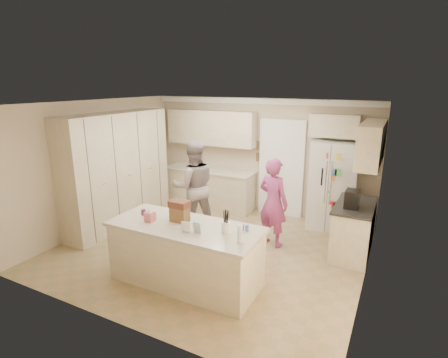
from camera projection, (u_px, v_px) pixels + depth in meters
The scene contains 41 objects.
floor at pixel (210, 249), 6.35m from camera, with size 5.20×4.60×0.02m, color #997D55.
ceiling at pixel (209, 103), 5.65m from camera, with size 5.20×4.60×0.02m, color white.
wall_back at pixel (259, 156), 7.98m from camera, with size 5.20×0.02×2.60m, color #C5B294.
wall_front at pixel (111, 229), 4.02m from camera, with size 5.20×0.02×2.60m, color #C5B294.
wall_left at pixel (99, 165), 7.15m from camera, with size 0.02×4.60×2.60m, color #C5B294.
wall_right at pixel (373, 204), 4.86m from camera, with size 0.02×4.60×2.60m, color #C5B294.
crown_back at pixel (260, 101), 7.61m from camera, with size 5.20×0.08×0.12m, color white.
pantry_bank at pixel (118, 170), 7.22m from camera, with size 0.60×2.60×2.35m, color beige.
back_base_cab at pixel (209, 189), 8.45m from camera, with size 2.20×0.60×0.88m, color beige.
back_countertop at pixel (209, 170), 8.32m from camera, with size 2.24×0.63×0.04m, color beige.
back_upper_cab at pixel (211, 128), 8.17m from camera, with size 2.20×0.35×0.80m, color beige.
doorway_opening at pixel (281, 169), 7.78m from camera, with size 0.90×0.06×2.10m, color black.
doorway_casing at pixel (281, 170), 7.75m from camera, with size 1.02×0.03×2.22m, color white.
wall_frame_upper at pixel (260, 145), 7.87m from camera, with size 0.15×0.02×0.20m, color brown.
wall_frame_lower at pixel (259, 157), 7.94m from camera, with size 0.15×0.02×0.20m, color brown.
refrigerator at pixel (331, 185), 7.13m from camera, with size 0.90×0.70×1.80m, color white.
fridge_seam at pixel (328, 190), 6.83m from camera, with size 0.01×0.02×1.78m, color gray.
fridge_dispenser at pixel (317, 176), 6.85m from camera, with size 0.22×0.03×0.35m, color black.
fridge_handle_l at pixel (326, 182), 6.80m from camera, with size 0.02×0.02×0.85m, color silver.
fridge_handle_r at pixel (331, 183), 6.75m from camera, with size 0.02×0.02×0.85m, color silver.
over_fridge_cab at pixel (335, 126), 6.89m from camera, with size 0.95×0.35×0.45m, color beige.
right_base_cab at pixel (353, 230), 6.08m from camera, with size 0.60×1.20×0.88m, color beige.
right_countertop at pixel (355, 205), 5.96m from camera, with size 0.63×1.24×0.04m, color #2D2B28.
right_upper_cab at pixel (372, 143), 5.79m from camera, with size 0.35×1.50×0.70m, color beige.
coffee_maker at pixel (352, 199), 5.76m from camera, with size 0.22×0.28×0.30m, color black.
island_base at pixel (186, 255), 5.20m from camera, with size 2.20×0.90×0.88m, color beige.
island_top at pixel (185, 227), 5.08m from camera, with size 2.28×0.96×0.05m, color beige.
utensil_crock at pixel (226, 227), 4.81m from camera, with size 0.13×0.13×0.15m, color white.
tissue_box at pixel (150, 217), 5.21m from camera, with size 0.13×0.13×0.14m, color #DA6976.
tissue_plume at pixel (150, 210), 5.18m from camera, with size 0.08×0.08×0.08m, color white.
dollhouse_body at pixel (180, 214), 5.19m from camera, with size 0.26×0.18×0.22m, color brown.
dollhouse_roof at pixel (179, 204), 5.15m from camera, with size 0.28×0.20×0.10m, color #592D1E.
jam_jar at pixel (143, 212), 5.45m from camera, with size 0.07×0.07×0.09m, color #59263F.
greeting_card_a at pixel (186, 227), 4.81m from camera, with size 0.12×0.01×0.16m, color white.
greeting_card_b at pixel (197, 228), 4.79m from camera, with size 0.12×0.01×0.16m, color silver.
water_bottle at pixel (240, 234), 4.49m from camera, with size 0.07×0.07×0.24m, color silver.
shaker_salt at pixel (242, 227), 4.89m from camera, with size 0.05×0.05×0.09m, color #485CA9.
shaker_pepper at pixel (247, 228), 4.86m from camera, with size 0.05×0.05×0.09m, color #485CA9.
teen_boy at pixel (194, 186), 6.95m from camera, with size 0.90×0.70×1.85m, color gray.
teen_girl at pixel (273, 202), 6.34m from camera, with size 0.60×0.39×1.65m, color #A14172.
fridge_magnets at pixel (328, 190), 6.82m from camera, with size 0.76×0.02×1.44m, color tan, non-canonical shape.
Camera 1 is at (2.85, -5.03, 2.93)m, focal length 28.00 mm.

